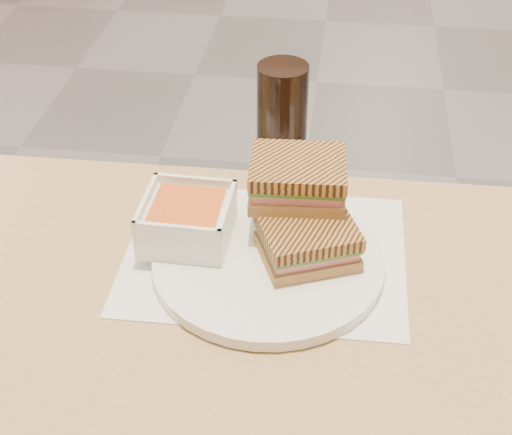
# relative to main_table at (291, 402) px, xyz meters

# --- Properties ---
(main_table) EXTENTS (1.21, 0.72, 0.75)m
(main_table) POSITION_rel_main_table_xyz_m (0.00, 0.00, 0.00)
(main_table) COLOR tan
(main_table) RESTS_ON ground
(tray_liner) EXTENTS (0.37, 0.29, 0.00)m
(tray_liner) POSITION_rel_main_table_xyz_m (-0.05, 0.15, 0.11)
(tray_liner) COLOR white
(tray_liner) RESTS_ON main_table
(plate) EXTENTS (0.30, 0.30, 0.02)m
(plate) POSITION_rel_main_table_xyz_m (-0.04, 0.12, 0.12)
(plate) COLOR white
(plate) RESTS_ON tray_liner
(soup_bowl) EXTENTS (0.12, 0.12, 0.06)m
(soup_bowl) POSITION_rel_main_table_xyz_m (-0.16, 0.15, 0.16)
(soup_bowl) COLOR white
(soup_bowl) RESTS_ON plate
(panini_lower) EXTENTS (0.15, 0.14, 0.05)m
(panini_lower) POSITION_rel_main_table_xyz_m (0.01, 0.13, 0.16)
(panini_lower) COLOR #A37644
(panini_lower) RESTS_ON plate
(panini_upper) EXTENTS (0.13, 0.11, 0.06)m
(panini_upper) POSITION_rel_main_table_xyz_m (-0.01, 0.20, 0.21)
(panini_upper) COLOR #A37644
(panini_upper) RESTS_ON panini_lower
(cola_glass) EXTENTS (0.08, 0.08, 0.16)m
(cola_glass) POSITION_rel_main_table_xyz_m (-0.05, 0.38, 0.20)
(cola_glass) COLOR black
(cola_glass) RESTS_ON main_table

